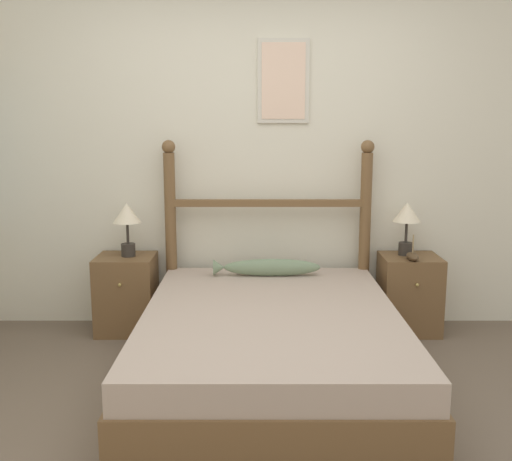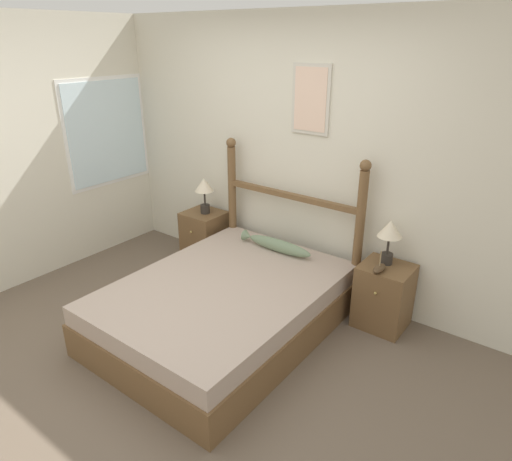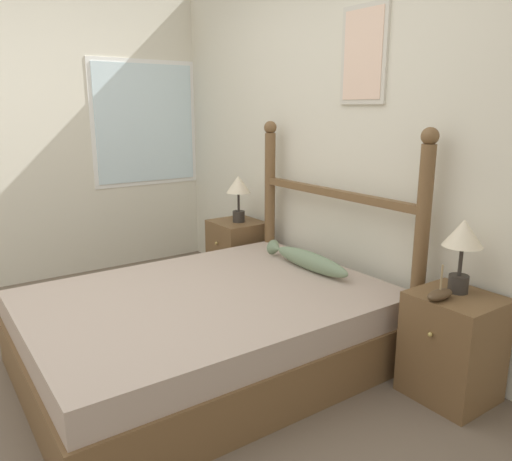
{
  "view_description": "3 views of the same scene",
  "coord_description": "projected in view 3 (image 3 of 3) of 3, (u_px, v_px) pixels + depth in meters",
  "views": [
    {
      "loc": [
        -0.02,
        -2.76,
        1.55
      ],
      "look_at": [
        -0.02,
        0.93,
        0.86
      ],
      "focal_mm": 42.0,
      "sensor_mm": 36.0,
      "label": 1
    },
    {
      "loc": [
        2.26,
        -1.86,
        2.33
      ],
      "look_at": [
        0.06,
        1.05,
        0.77
      ],
      "focal_mm": 32.0,
      "sensor_mm": 36.0,
      "label": 2
    },
    {
      "loc": [
        2.47,
        -0.74,
        1.5
      ],
      "look_at": [
        -0.02,
        1.01,
        0.75
      ],
      "focal_mm": 35.0,
      "sensor_mm": 36.0,
      "label": 3
    }
  ],
  "objects": [
    {
      "name": "fish_pillow",
      "position": [
        307.0,
        260.0,
        3.33
      ],
      "size": [
        0.76,
        0.11,
        0.12
      ],
      "color": "gray",
      "rests_on": "bed"
    },
    {
      "name": "ground_plane",
      "position": [
        108.0,
        389.0,
        2.73
      ],
      "size": [
        16.0,
        16.0,
        0.0
      ],
      "primitive_type": "plane",
      "color": "brown"
    },
    {
      "name": "wall_back",
      "position": [
        345.0,
        141.0,
        3.39
      ],
      "size": [
        6.4,
        0.08,
        2.55
      ],
      "color": "beige",
      "rests_on": "ground_plane"
    },
    {
      "name": "headboard",
      "position": [
        333.0,
        220.0,
        3.38
      ],
      "size": [
        1.53,
        0.1,
        1.4
      ],
      "color": "brown",
      "rests_on": "ground_plane"
    },
    {
      "name": "wall_left",
      "position": [
        14.0,
        135.0,
        4.13
      ],
      "size": [
        0.08,
        6.4,
        2.55
      ],
      "color": "beige",
      "rests_on": "ground_plane"
    },
    {
      "name": "model_boat",
      "position": [
        440.0,
        294.0,
        2.48
      ],
      "size": [
        0.07,
        0.17,
        0.18
      ],
      "color": "#4C3823",
      "rests_on": "nightstand_right"
    },
    {
      "name": "table_lamp_left",
      "position": [
        238.0,
        189.0,
        4.11
      ],
      "size": [
        0.2,
        0.2,
        0.39
      ],
      "color": "#2D2823",
      "rests_on": "nightstand_left"
    },
    {
      "name": "bed",
      "position": [
        208.0,
        329.0,
        2.96
      ],
      "size": [
        1.52,
        2.05,
        0.45
      ],
      "color": "brown",
      "rests_on": "ground_plane"
    },
    {
      "name": "nightstand_left",
      "position": [
        237.0,
        254.0,
        4.26
      ],
      "size": [
        0.42,
        0.41,
        0.57
      ],
      "color": "brown",
      "rests_on": "ground_plane"
    },
    {
      "name": "table_lamp_right",
      "position": [
        463.0,
        240.0,
        2.52
      ],
      "size": [
        0.2,
        0.2,
        0.39
      ],
      "color": "#2D2823",
      "rests_on": "nightstand_right"
    },
    {
      "name": "nightstand_right",
      "position": [
        452.0,
        346.0,
        2.61
      ],
      "size": [
        0.42,
        0.41,
        0.57
      ],
      "color": "brown",
      "rests_on": "ground_plane"
    }
  ]
}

